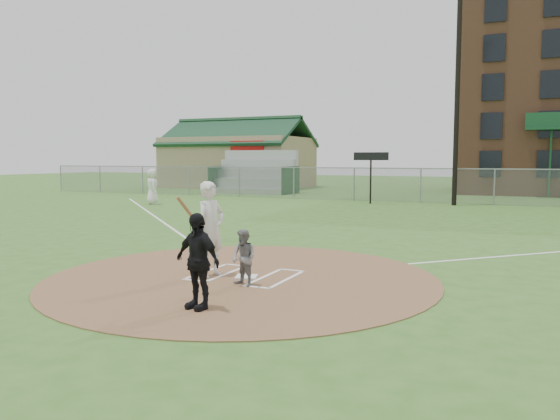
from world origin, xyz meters
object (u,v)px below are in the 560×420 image
at_px(ondeck_player, 152,187).
at_px(home_plate, 246,277).
at_px(batter_at_plate, 211,229).
at_px(catcher, 244,258).
at_px(umpire, 197,261).

bearing_deg(ondeck_player, home_plate, 176.66).
bearing_deg(batter_at_plate, catcher, -25.87).
xyz_separation_m(home_plate, catcher, (0.32, -0.72, 0.56)).
bearing_deg(umpire, home_plate, 112.10).
bearing_deg(umpire, batter_at_plate, 129.88).
height_order(home_plate, umpire, umpire).
relative_size(home_plate, umpire, 0.27).
distance_m(home_plate, batter_at_plate, 1.29).
xyz_separation_m(umpire, batter_at_plate, (-1.15, 2.32, 0.21)).
relative_size(home_plate, ondeck_player, 0.22).
xyz_separation_m(home_plate, ondeck_player, (-13.72, 14.77, 0.96)).
height_order(catcher, batter_at_plate, batter_at_plate).
bearing_deg(catcher, home_plate, 134.55).
relative_size(catcher, batter_at_plate, 0.55).
bearing_deg(catcher, batter_at_plate, 174.62).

